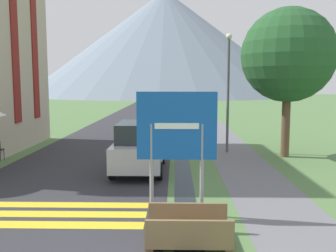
{
  "coord_description": "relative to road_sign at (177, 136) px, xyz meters",
  "views": [
    {
      "loc": [
        0.93,
        -5.11,
        3.24
      ],
      "look_at": [
        0.62,
        10.0,
        1.48
      ],
      "focal_mm": 40.0,
      "sensor_mm": 36.0,
      "label": 1
    }
  ],
  "objects": [
    {
      "name": "footpath",
      "position": [
        2.64,
        26.27,
        -1.97
      ],
      "size": [
        2.2,
        60.0,
        0.01
      ],
      "color": "slate",
      "rests_on": "ground_plane"
    },
    {
      "name": "tree_by_path",
      "position": [
        4.77,
        7.43,
        2.41
      ],
      "size": [
        4.02,
        4.02,
        6.41
      ],
      "color": "brown",
      "rests_on": "ground_plane"
    },
    {
      "name": "parked_car_far",
      "position": [
        -1.42,
        13.69,
        -1.06
      ],
      "size": [
        1.86,
        3.81,
        1.82
      ],
      "color": "navy",
      "rests_on": "ground_plane"
    },
    {
      "name": "mountain_distant",
      "position": [
        -2.93,
        92.45,
        11.65
      ],
      "size": [
        72.38,
        72.38,
        27.25
      ],
      "color": "slate",
      "rests_on": "ground_plane"
    },
    {
      "name": "road_sign",
      "position": [
        0.0,
        0.0,
        0.0
      ],
      "size": [
        1.92,
        0.11,
        3.03
      ],
      "color": "gray",
      "rests_on": "ground_plane"
    },
    {
      "name": "streetlamp",
      "position": [
        2.38,
        8.48,
        1.24
      ],
      "size": [
        0.28,
        0.28,
        5.45
      ],
      "color": "#515156",
      "rests_on": "ground_plane"
    },
    {
      "name": "road",
      "position": [
        -3.46,
        26.27,
        -1.97
      ],
      "size": [
        6.4,
        60.0,
        0.01
      ],
      "color": "#2D2D33",
      "rests_on": "ground_plane"
    },
    {
      "name": "drainage_channel",
      "position": [
        0.24,
        26.27,
        -1.97
      ],
      "size": [
        0.6,
        60.0,
        0.0
      ],
      "color": "black",
      "rests_on": "ground_plane"
    },
    {
      "name": "ground_plane",
      "position": [
        -0.96,
        16.27,
        -1.97
      ],
      "size": [
        160.0,
        160.0,
        0.0
      ],
      "primitive_type": "plane",
      "color": "#517542"
    },
    {
      "name": "footbridge",
      "position": [
        0.24,
        -1.52,
        -1.75
      ],
      "size": [
        1.7,
        1.1,
        0.65
      ],
      "color": "brown",
      "rests_on": "ground_plane"
    },
    {
      "name": "crosswalk_marking",
      "position": [
        -3.46,
        0.01,
        -1.97
      ],
      "size": [
        5.44,
        1.84,
        0.01
      ],
      "color": "yellow",
      "rests_on": "ground_plane"
    },
    {
      "name": "parked_car_near",
      "position": [
        -1.36,
        4.55,
        -1.06
      ],
      "size": [
        1.78,
        3.86,
        1.82
      ],
      "color": "#B2B2B7",
      "rests_on": "ground_plane"
    }
  ]
}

